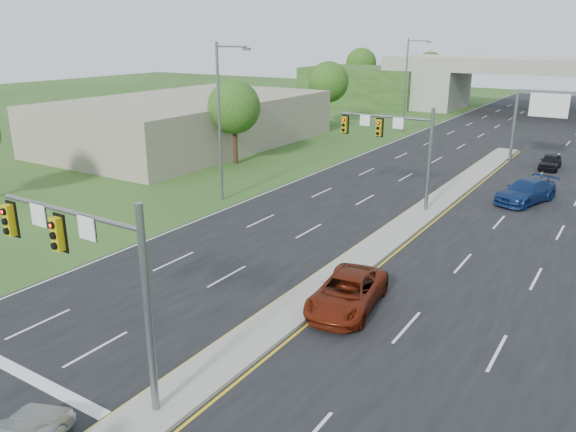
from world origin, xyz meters
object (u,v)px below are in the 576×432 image
(overpass, at_px, (558,91))
(car_far_a, at_px, (347,292))
(signal_mast_near, at_px, (92,262))
(car_far_c, at_px, (550,162))
(car_far_b, at_px, (526,191))
(signal_mast_far, at_px, (397,140))

(overpass, bearing_deg, car_far_a, -88.49)
(signal_mast_near, bearing_deg, car_far_c, 80.51)
(overpass, relative_size, car_far_a, 14.77)
(overpass, relative_size, car_far_b, 14.31)
(signal_mast_far, relative_size, car_far_c, 1.78)
(car_far_b, bearing_deg, overpass, 114.73)
(car_far_a, bearing_deg, overpass, 83.31)
(signal_mast_far, relative_size, car_far_a, 1.29)
(signal_mast_far, distance_m, overpass, 55.13)
(car_far_a, bearing_deg, car_far_b, 72.92)
(overpass, xyz_separation_m, car_far_c, (4.97, -36.76, -2.86))
(car_far_a, xyz_separation_m, car_far_b, (3.35, 21.40, 0.06))
(signal_mast_near, distance_m, signal_mast_far, 25.00)
(overpass, distance_m, car_far_b, 49.27)
(car_far_b, xyz_separation_m, car_far_c, (-0.22, 12.16, -0.14))
(overpass, bearing_deg, signal_mast_near, -91.62)
(signal_mast_near, relative_size, overpass, 0.09)
(overpass, relative_size, car_far_c, 20.30)
(signal_mast_near, relative_size, car_far_b, 1.25)
(signal_mast_near, relative_size, car_far_c, 1.78)
(signal_mast_near, relative_size, car_far_a, 1.29)
(signal_mast_near, bearing_deg, overpass, 88.38)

